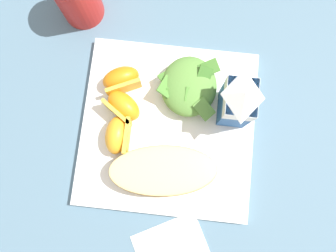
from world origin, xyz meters
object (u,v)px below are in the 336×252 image
at_px(green_salad_pile, 189,86).
at_px(white_plate, 168,128).
at_px(orange_wedge_rear, 118,135).
at_px(cheesy_pizza_bread, 164,171).
at_px(orange_wedge_middle, 123,107).
at_px(milk_carton, 238,101).
at_px(orange_wedge_front, 121,80).

bearing_deg(green_salad_pile, white_plate, -21.83).
xyz_separation_m(white_plate, orange_wedge_rear, (0.02, -0.08, 0.03)).
height_order(cheesy_pizza_bread, orange_wedge_middle, orange_wedge_middle).
bearing_deg(milk_carton, orange_wedge_middle, -84.12).
xyz_separation_m(orange_wedge_middle, orange_wedge_rear, (0.05, -0.00, 0.00)).
bearing_deg(cheesy_pizza_bread, white_plate, -179.00).
height_order(cheesy_pizza_bread, green_salad_pile, green_salad_pile).
relative_size(cheesy_pizza_bread, orange_wedge_rear, 2.98).
bearing_deg(orange_wedge_middle, white_plate, 73.66).
xyz_separation_m(green_salad_pile, milk_carton, (0.03, 0.07, 0.04)).
bearing_deg(orange_wedge_rear, cheesy_pizza_bread, 58.69).
xyz_separation_m(milk_carton, orange_wedge_middle, (0.02, -0.17, -0.04)).
bearing_deg(milk_carton, white_plate, -68.20).
height_order(white_plate, milk_carton, milk_carton).
distance_m(white_plate, orange_wedge_middle, 0.08).
bearing_deg(orange_wedge_rear, orange_wedge_front, -175.74).
bearing_deg(orange_wedge_rear, orange_wedge_middle, 177.87).
distance_m(cheesy_pizza_bread, green_salad_pile, 0.14).
xyz_separation_m(white_plate, orange_wedge_front, (-0.07, -0.08, 0.03)).
relative_size(white_plate, orange_wedge_rear, 4.66).
height_order(green_salad_pile, orange_wedge_rear, green_salad_pile).
height_order(green_salad_pile, orange_wedge_middle, green_salad_pile).
bearing_deg(orange_wedge_front, milk_carton, 81.93).
relative_size(green_salad_pile, milk_carton, 0.96).
distance_m(orange_wedge_front, orange_wedge_rear, 0.09).
bearing_deg(orange_wedge_rear, green_salad_pile, 131.52).
relative_size(cheesy_pizza_bread, green_salad_pile, 1.69).
bearing_deg(orange_wedge_front, white_plate, 51.67).
bearing_deg(orange_wedge_rear, milk_carton, 110.17).
bearing_deg(cheesy_pizza_bread, orange_wedge_rear, -121.31).
height_order(orange_wedge_front, orange_wedge_middle, same).
bearing_deg(cheesy_pizza_bread, green_salad_pile, 169.64).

